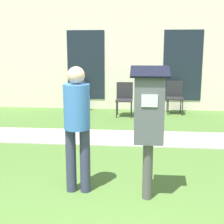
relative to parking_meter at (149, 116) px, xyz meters
The scene contains 7 objects.
sidewalk 2.75m from the parking_meter, 97.52° to the left, with size 12.00×1.10×0.02m.
building_facade 5.77m from the parking_meter, 93.34° to the left, with size 10.00×0.26×3.20m.
parking_meter is the anchor object (origin of this frame).
person_standing 0.88m from the parking_meter, behind, with size 0.32×0.32×1.58m.
outdoor_chair_left 5.47m from the parking_meter, 110.51° to the left, with size 0.44×0.44×0.90m.
outdoor_chair_middle 4.74m from the parking_meter, 96.58° to the left, with size 0.44×0.44×0.90m.
outdoor_chair_right 5.24m from the parking_meter, 80.87° to the left, with size 0.44×0.44×0.90m.
Camera 1 is at (0.24, -2.74, 1.79)m, focal length 50.00 mm.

